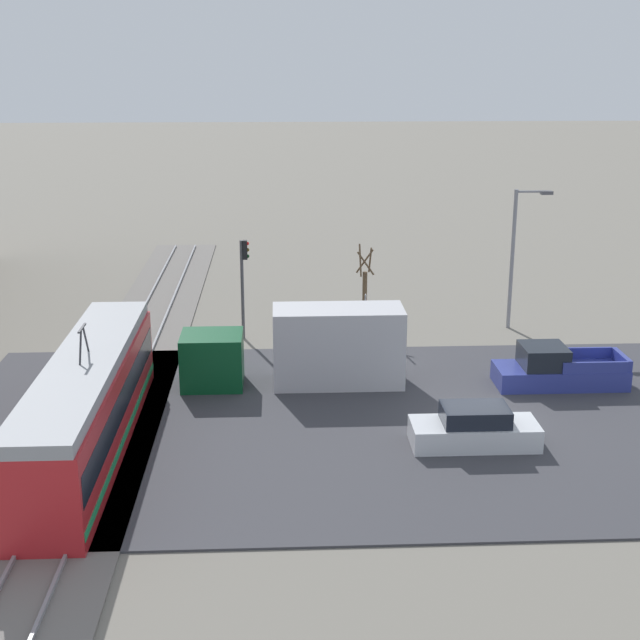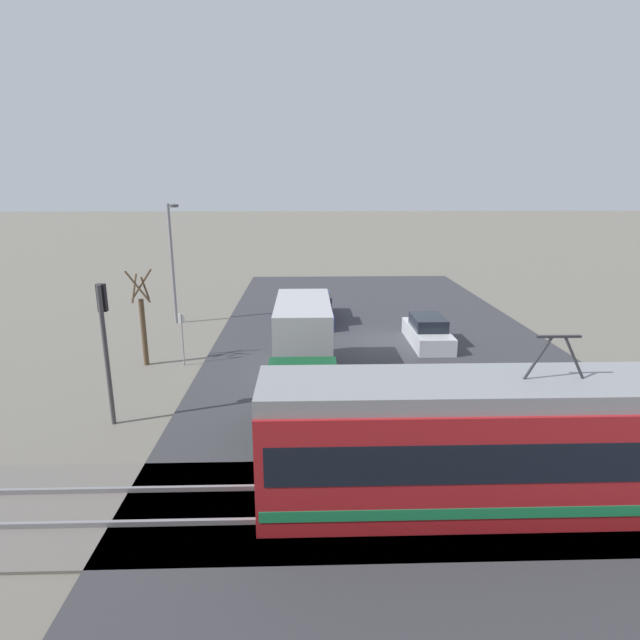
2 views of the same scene
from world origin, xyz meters
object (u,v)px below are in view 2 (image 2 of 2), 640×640
object	(u,v)px
pickup_truck	(315,310)
no_parking_sign	(182,335)
box_truck	(303,352)
traffic_light_pole	(105,335)
sedan_car_0	(427,332)
street_lamp_near_crossing	(172,255)
street_tree	(143,323)
light_rail_tram	(545,444)

from	to	relation	value
pickup_truck	no_parking_sign	size ratio (longest dim) A/B	2.20
box_truck	traffic_light_pole	distance (m)	7.58
sedan_car_0	street_lamp_near_crossing	bearing A→B (deg)	-19.55
traffic_light_pole	no_parking_sign	xyz separation A→B (m)	(-1.11, -5.98, -1.76)
box_truck	no_parking_sign	bearing A→B (deg)	-28.08
traffic_light_pole	street_lamp_near_crossing	xyz separation A→B (m)	(1.20, -14.01, 0.97)
box_truck	street_tree	bearing A→B (deg)	-22.95
street_tree	box_truck	bearing A→B (deg)	157.05
pickup_truck	sedan_car_0	world-z (taller)	pickup_truck
pickup_truck	traffic_light_pole	world-z (taller)	traffic_light_pole
traffic_light_pole	no_parking_sign	distance (m)	6.33
street_tree	street_lamp_near_crossing	world-z (taller)	street_lamp_near_crossing
sedan_car_0	traffic_light_pole	distance (m)	16.27
light_rail_tram	sedan_car_0	world-z (taller)	light_rail_tram
sedan_car_0	street_tree	size ratio (longest dim) A/B	1.01
street_lamp_near_crossing	street_tree	bearing A→B (deg)	93.48
pickup_truck	street_tree	world-z (taller)	street_tree
traffic_light_pole	street_tree	size ratio (longest dim) A/B	1.10
light_rail_tram	pickup_truck	world-z (taller)	light_rail_tram
pickup_truck	street_lamp_near_crossing	bearing A→B (deg)	-2.02
traffic_light_pole	street_tree	distance (m)	6.29
street_lamp_near_crossing	no_parking_sign	bearing A→B (deg)	106.05
pickup_truck	street_tree	xyz separation A→B (m)	(8.23, 7.57, 1.33)
sedan_car_0	no_parking_sign	xyz separation A→B (m)	(12.32, 2.83, 0.82)
box_truck	street_tree	world-z (taller)	street_tree
light_rail_tram	sedan_car_0	size ratio (longest dim) A/B	3.19
street_lamp_near_crossing	light_rail_tram	bearing A→B (deg)	126.74
street_tree	no_parking_sign	distance (m)	1.92
pickup_truck	street_lamp_near_crossing	xyz separation A→B (m)	(8.71, -0.31, 3.50)
sedan_car_0	box_truck	bearing A→B (deg)	41.49
box_truck	traffic_light_pole	bearing A→B (deg)	23.49
pickup_truck	sedan_car_0	distance (m)	7.68
box_truck	street_tree	distance (m)	8.17
box_truck	street_lamp_near_crossing	bearing A→B (deg)	-54.15
box_truck	street_lamp_near_crossing	world-z (taller)	street_lamp_near_crossing
traffic_light_pole	street_tree	world-z (taller)	traffic_light_pole
pickup_truck	traffic_light_pole	distance (m)	15.83
box_truck	traffic_light_pole	size ratio (longest dim) A/B	1.88
no_parking_sign	traffic_light_pole	bearing A→B (deg)	79.53
pickup_truck	sedan_car_0	bearing A→B (deg)	140.46
pickup_truck	traffic_light_pole	xyz separation A→B (m)	(7.50, 13.71, 2.53)
no_parking_sign	sedan_car_0	bearing A→B (deg)	-167.04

